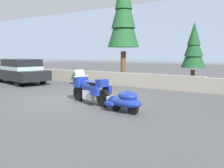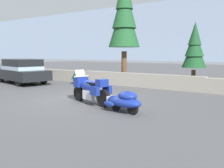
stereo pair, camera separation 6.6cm
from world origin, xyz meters
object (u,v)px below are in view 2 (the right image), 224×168
at_px(suv_at_left_edge, 22,71).
at_px(touring_motorcycle, 90,88).
at_px(pine_tree_tall, 124,13).
at_px(pine_tree_secondary, 195,47).
at_px(car_shaped_trailer, 124,101).

bearing_deg(suv_at_left_edge, touring_motorcycle, -18.03).
xyz_separation_m(pine_tree_tall, pine_tree_secondary, (4.74, -0.24, -2.33)).
xyz_separation_m(touring_motorcycle, suv_at_left_edge, (-8.17, 2.66, 0.22)).
distance_m(suv_at_left_edge, pine_tree_tall, 7.92).
relative_size(touring_motorcycle, pine_tree_secondary, 0.60).
bearing_deg(pine_tree_tall, car_shaped_trailer, -58.46).
xyz_separation_m(car_shaped_trailer, pine_tree_secondary, (0.34, 6.94, 1.94)).
xyz_separation_m(car_shaped_trailer, suv_at_left_edge, (-10.03, 3.14, 0.43)).
height_order(car_shaped_trailer, pine_tree_tall, pine_tree_tall).
bearing_deg(suv_at_left_edge, pine_tree_tall, 35.65).
distance_m(car_shaped_trailer, pine_tree_secondary, 7.21).
bearing_deg(car_shaped_trailer, pine_tree_tall, 121.54).
height_order(suv_at_left_edge, pine_tree_tall, pine_tree_tall).
bearing_deg(pine_tree_secondary, car_shaped_trailer, -92.79).
relative_size(suv_at_left_edge, pine_tree_secondary, 1.35).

